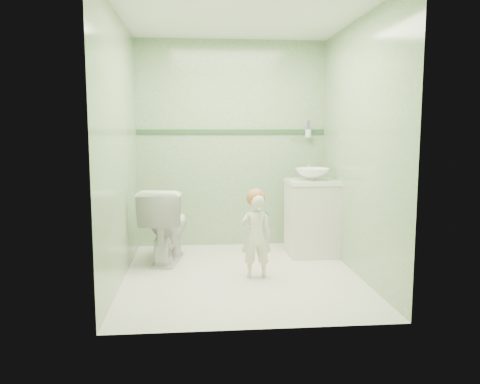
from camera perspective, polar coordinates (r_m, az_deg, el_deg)
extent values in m
plane|color=white|center=(4.65, 0.17, -9.81)|extent=(2.50, 2.50, 0.00)
cube|color=#7BA272|center=(5.69, -1.02, 5.63)|extent=(2.20, 0.04, 2.40)
cube|color=#7BA272|center=(3.20, 2.31, 4.22)|extent=(2.20, 0.04, 2.40)
cube|color=#7BA272|center=(4.48, -14.03, 4.92)|extent=(0.04, 2.50, 2.40)
cube|color=#7BA272|center=(4.68, 13.77, 5.03)|extent=(0.04, 2.50, 2.40)
plane|color=white|center=(4.56, 0.18, 20.38)|extent=(2.50, 2.50, 0.00)
cube|color=#2F5331|center=(5.67, -1.02, 7.14)|extent=(2.20, 0.02, 0.05)
cube|color=silver|center=(5.36, 8.44, -3.16)|extent=(0.52, 0.50, 0.80)
cube|color=white|center=(5.31, 8.52, 1.20)|extent=(0.54, 0.52, 0.04)
imported|color=white|center=(5.30, 8.54, 2.10)|extent=(0.37, 0.37, 0.13)
cylinder|color=silver|center=(5.49, 8.05, 2.88)|extent=(0.03, 0.03, 0.18)
cylinder|color=silver|center=(5.43, 8.19, 3.68)|extent=(0.02, 0.12, 0.02)
cylinder|color=silver|center=(5.76, 7.43, 6.39)|extent=(0.26, 0.02, 0.02)
cylinder|color=silver|center=(5.76, 8.06, 6.88)|extent=(0.07, 0.07, 0.09)
cylinder|color=#D33B55|center=(5.76, 8.17, 7.57)|extent=(0.01, 0.01, 0.17)
cylinder|color=#8358C6|center=(5.74, 8.10, 7.57)|extent=(0.01, 0.01, 0.17)
cylinder|color=#8358C6|center=(5.76, 7.97, 7.58)|extent=(0.01, 0.01, 0.17)
cylinder|color=#3744C7|center=(5.74, 7.95, 7.58)|extent=(0.01, 0.01, 0.17)
imported|color=white|center=(5.11, -8.76, -3.81)|extent=(0.55, 0.83, 0.78)
imported|color=white|center=(4.50, 1.89, -5.25)|extent=(0.29, 0.20, 0.78)
sphere|color=#B46A43|center=(4.46, 1.87, -0.69)|extent=(0.17, 0.17, 0.17)
cylinder|color=#039760|center=(4.34, 3.24, -2.59)|extent=(0.07, 0.13, 0.06)
cube|color=white|center=(4.37, 2.34, -1.98)|extent=(0.03, 0.03, 0.02)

